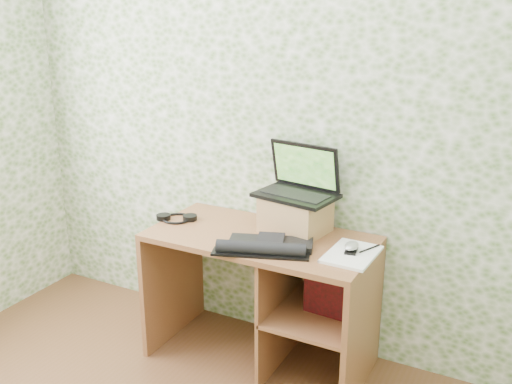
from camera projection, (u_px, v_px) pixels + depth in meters
The scene contains 10 objects.
wall_back at pixel (286, 124), 3.12m from camera, with size 3.50×3.50×0.00m, color silver.
desk at pixel (276, 282), 3.10m from camera, with size 1.20×0.60×0.75m.
riser at pixel (295, 214), 3.06m from camera, with size 0.32×0.27×0.19m, color #A46C49.
laptop at pixel (299, 183), 3.05m from camera, with size 0.45×0.35×0.27m.
keyboard at pixel (266, 246), 2.84m from camera, with size 0.49×0.38×0.07m.
headphones at pixel (177, 218), 3.25m from camera, with size 0.22×0.22×0.03m.
notepad at pixel (352, 254), 2.78m from camera, with size 0.22×0.32×0.01m, color white.
mouse at pixel (352, 248), 2.79m from camera, with size 0.07×0.11×0.04m, color #BABABD.
pen at pixel (370, 248), 2.82m from camera, with size 0.01×0.01×0.15m, color black.
red_box at pixel (330, 286), 2.91m from camera, with size 0.26×0.08×0.31m, color maroon.
Camera 1 is at (1.27, -1.06, 1.90)m, focal length 40.00 mm.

